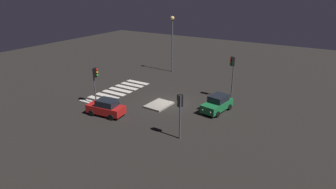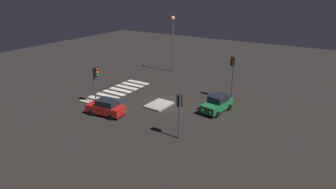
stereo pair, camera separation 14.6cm
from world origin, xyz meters
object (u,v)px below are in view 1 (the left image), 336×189
object	(u,v)px
traffic_island	(159,105)
traffic_light_east	(95,77)
car_green	(217,104)
traffic_light_north	(180,106)
traffic_light_west	(232,67)
car_red	(106,107)
street_lamp	(172,35)

from	to	relation	value
traffic_island	traffic_light_east	world-z (taller)	traffic_light_east
traffic_island	traffic_light_east	size ratio (longest dim) A/B	0.73
traffic_island	car_green	bearing A→B (deg)	108.00
traffic_light_north	traffic_island	bearing A→B (deg)	8.39
traffic_light_east	traffic_island	bearing A→B (deg)	-5.49
car_green	traffic_light_north	size ratio (longest dim) A/B	1.04
car_green	traffic_light_west	size ratio (longest dim) A/B	0.83
car_red	car_green	world-z (taller)	car_green
car_green	street_lamp	size ratio (longest dim) A/B	0.50
traffic_light_west	traffic_light_east	bearing A→B (deg)	-5.13
traffic_light_west	traffic_island	bearing A→B (deg)	3.21
car_green	traffic_light_east	distance (m)	12.63
traffic_island	car_green	size ratio (longest dim) A/B	0.74
traffic_island	traffic_light_east	bearing A→B (deg)	-63.05
car_green	traffic_light_west	world-z (taller)	traffic_light_west
traffic_island	car_red	size ratio (longest dim) A/B	0.75
traffic_island	traffic_light_north	xyz separation A→B (m)	(4.74, 5.08, 2.74)
car_red	car_green	distance (m)	10.82
car_red	traffic_light_east	world-z (taller)	traffic_light_east
traffic_light_north	street_lamp	world-z (taller)	street_lamp
traffic_light_east	car_red	bearing A→B (deg)	-62.60
traffic_light_north	street_lamp	distance (m)	19.66
traffic_island	traffic_light_north	bearing A→B (deg)	46.98
car_red	traffic_light_east	size ratio (longest dim) A/B	0.97
car_red	traffic_light_west	distance (m)	13.74
traffic_island	street_lamp	world-z (taller)	street_lamp
traffic_island	street_lamp	bearing A→B (deg)	-155.59
traffic_island	traffic_light_north	size ratio (longest dim) A/B	0.77
traffic_light_west	traffic_light_north	bearing A→B (deg)	44.67
traffic_light_east	street_lamp	xyz separation A→B (m)	(-14.70, 0.47, 2.35)
traffic_light_west	street_lamp	size ratio (longest dim) A/B	0.60
traffic_light_north	traffic_light_west	bearing A→B (deg)	-41.54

